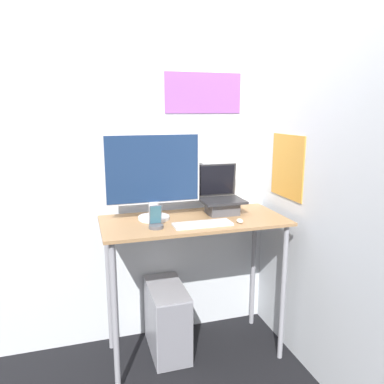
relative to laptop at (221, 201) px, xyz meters
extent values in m
plane|color=black|center=(-0.22, -0.36, -1.04)|extent=(12.00, 12.00, 0.00)
cube|color=silver|center=(-0.22, 0.26, 0.26)|extent=(6.00, 0.05, 2.60)
cube|color=purple|center=(-0.05, 0.23, 0.72)|extent=(0.55, 0.01, 0.27)
cube|color=silver|center=(0.46, -0.36, 0.26)|extent=(0.05, 6.00, 2.60)
cube|color=gold|center=(0.43, -0.11, 0.23)|extent=(0.01, 0.39, 0.42)
cube|color=#936D47|center=(-0.22, -0.09, -0.09)|extent=(1.18, 0.54, 0.02)
cylinder|color=gray|center=(-0.76, -0.31, -0.57)|extent=(0.03, 0.03, 0.94)
cylinder|color=gray|center=(0.32, -0.31, -0.57)|extent=(0.03, 0.03, 0.94)
cylinder|color=gray|center=(-0.76, 0.13, -0.57)|extent=(0.03, 0.03, 0.94)
cylinder|color=gray|center=(0.32, 0.13, -0.57)|extent=(0.03, 0.03, 0.94)
cube|color=#4C4C51|center=(0.00, -0.02, -0.04)|extent=(0.20, 0.16, 0.08)
cube|color=#262628|center=(0.00, -0.02, 0.01)|extent=(0.28, 0.23, 0.02)
cube|color=#262628|center=(0.00, 0.10, 0.13)|extent=(0.28, 0.03, 0.23)
cube|color=black|center=(0.00, 0.10, 0.13)|extent=(0.26, 0.02, 0.20)
cylinder|color=silver|center=(-0.47, -0.02, -0.07)|extent=(0.20, 0.20, 0.02)
cylinder|color=silver|center=(-0.47, -0.02, -0.02)|extent=(0.06, 0.06, 0.10)
cube|color=silver|center=(-0.47, -0.01, 0.24)|extent=(0.61, 0.01, 0.44)
cube|color=navy|center=(-0.47, -0.02, 0.24)|extent=(0.59, 0.01, 0.42)
cube|color=silver|center=(-0.21, -0.23, -0.08)|extent=(0.36, 0.12, 0.01)
cube|color=#A8A8AD|center=(-0.21, -0.23, -0.07)|extent=(0.33, 0.10, 0.00)
ellipsoid|color=white|center=(0.03, -0.25, -0.07)|extent=(0.04, 0.06, 0.03)
cylinder|color=#4C4C51|center=(-0.49, -0.21, -0.07)|extent=(0.09, 0.09, 0.02)
cube|color=#4C515B|center=(-0.49, -0.19, 0.00)|extent=(0.07, 0.03, 0.12)
cube|color=#336072|center=(-0.49, -0.20, 0.00)|extent=(0.06, 0.03, 0.11)
cube|color=gray|center=(-0.39, -0.01, -0.81)|extent=(0.24, 0.46, 0.47)
cube|color=slate|center=(-0.39, -0.24, -0.81)|extent=(0.23, 0.01, 0.45)
camera|label=1|loc=(-0.90, -2.30, 0.59)|focal=35.00mm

